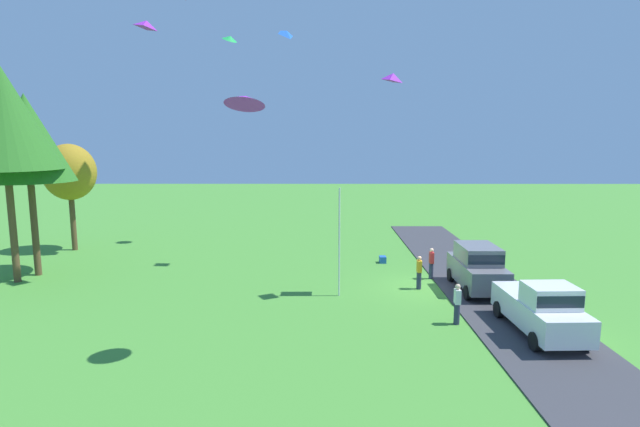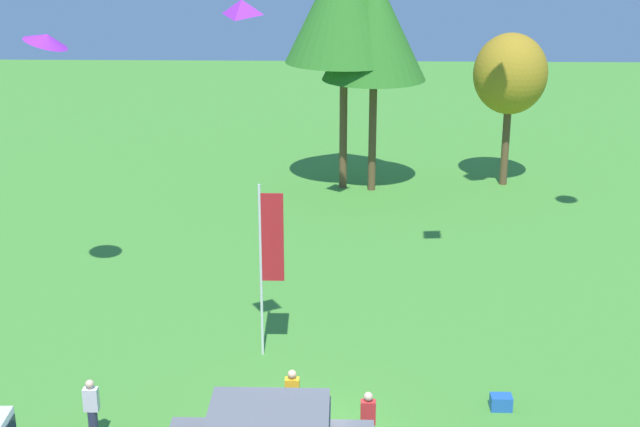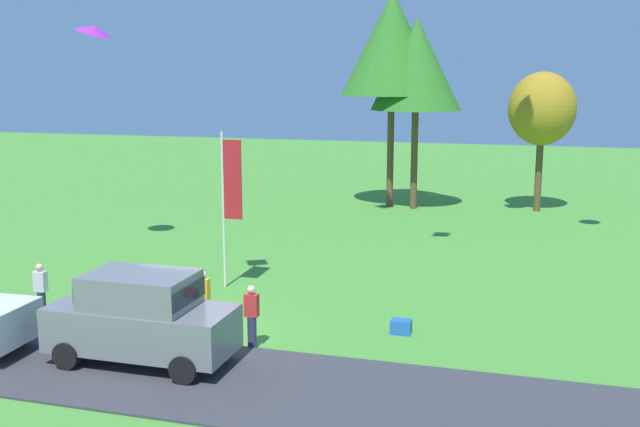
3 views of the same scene
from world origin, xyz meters
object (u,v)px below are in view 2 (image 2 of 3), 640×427
(person_watching_sky, at_px, (292,400))
(tree_far_left, at_px, (375,27))
(tree_left_of_center, at_px, (510,75))
(cooler_box, at_px, (501,402))
(kite_diamond_mid_center, at_px, (242,7))
(flag_banner, at_px, (269,249))
(person_beside_suv, at_px, (92,410))
(person_on_lawn, at_px, (368,423))
(kite_delta_over_trees, at_px, (46,39))
(tree_far_right, at_px, (344,2))

(person_watching_sky, bearing_deg, tree_far_left, 82.96)
(tree_left_of_center, relative_size, cooler_box, 12.93)
(person_watching_sky, xyz_separation_m, cooler_box, (5.44, 1.18, -0.68))
(kite_diamond_mid_center, bearing_deg, cooler_box, -4.36)
(flag_banner, relative_size, cooler_box, 9.42)
(person_beside_suv, bearing_deg, person_watching_sky, 7.18)
(person_on_lawn, relative_size, kite_delta_over_trees, 1.26)
(person_beside_suv, bearing_deg, kite_delta_over_trees, 109.97)
(person_beside_suv, relative_size, person_watching_sky, 1.00)
(person_on_lawn, xyz_separation_m, tree_left_of_center, (7.10, 22.94, 4.44))
(tree_far_left, relative_size, tree_left_of_center, 1.38)
(person_on_lawn, bearing_deg, tree_left_of_center, 72.81)
(tree_left_of_center, xyz_separation_m, kite_diamond_mid_center, (-10.15, -20.24, 5.02))
(person_on_lawn, xyz_separation_m, kite_delta_over_trees, (-9.68, 8.49, 7.93))
(person_watching_sky, bearing_deg, flag_banner, 102.18)
(person_watching_sky, height_order, cooler_box, person_watching_sky)
(tree_far_left, height_order, tree_left_of_center, tree_far_left)
(person_watching_sky, distance_m, flag_banner, 4.86)
(kite_diamond_mid_center, bearing_deg, tree_far_left, 78.88)
(flag_banner, bearing_deg, tree_far_left, 78.33)
(tree_far_left, bearing_deg, tree_left_of_center, 9.60)
(kite_delta_over_trees, distance_m, kite_diamond_mid_center, 8.92)
(tree_far_right, xyz_separation_m, kite_diamond_mid_center, (-2.41, -19.51, 1.68))
(tree_far_left, bearing_deg, flag_banner, -101.67)
(person_watching_sky, relative_size, flag_banner, 0.32)
(person_beside_suv, height_order, kite_diamond_mid_center, kite_diamond_mid_center)
(cooler_box, xyz_separation_m, kite_diamond_mid_center, (-6.63, 0.51, 10.13))
(person_on_lawn, bearing_deg, tree_far_left, 88.14)
(person_watching_sky, height_order, kite_diamond_mid_center, kite_diamond_mid_center)
(tree_far_right, distance_m, cooler_box, 22.13)
(person_on_lawn, bearing_deg, kite_delta_over_trees, 138.76)
(person_watching_sky, distance_m, kite_diamond_mid_center, 9.68)
(person_beside_suv, bearing_deg, tree_far_left, 70.84)
(tree_left_of_center, xyz_separation_m, cooler_box, (-3.52, -20.74, -5.12))
(flag_banner, distance_m, kite_delta_over_trees, 9.45)
(tree_left_of_center, bearing_deg, flag_banner, -118.91)
(person_on_lawn, height_order, tree_far_left, tree_far_left)
(tree_far_right, bearing_deg, person_on_lawn, -88.33)
(person_watching_sky, height_order, tree_far_left, tree_far_left)
(tree_far_left, height_order, kite_delta_over_trees, tree_far_left)
(person_watching_sky, distance_m, tree_far_left, 22.04)
(tree_far_right, relative_size, kite_diamond_mid_center, 14.84)
(tree_far_left, height_order, cooler_box, tree_far_left)
(person_beside_suv, distance_m, kite_delta_over_trees, 11.70)
(person_on_lawn, bearing_deg, tree_far_right, 91.67)
(tree_far_right, height_order, cooler_box, tree_far_right)
(tree_far_right, distance_m, kite_delta_over_trees, 16.43)
(kite_diamond_mid_center, bearing_deg, tree_left_of_center, 63.36)
(tree_left_of_center, bearing_deg, kite_diamond_mid_center, -116.64)
(tree_left_of_center, distance_m, kite_delta_over_trees, 22.42)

